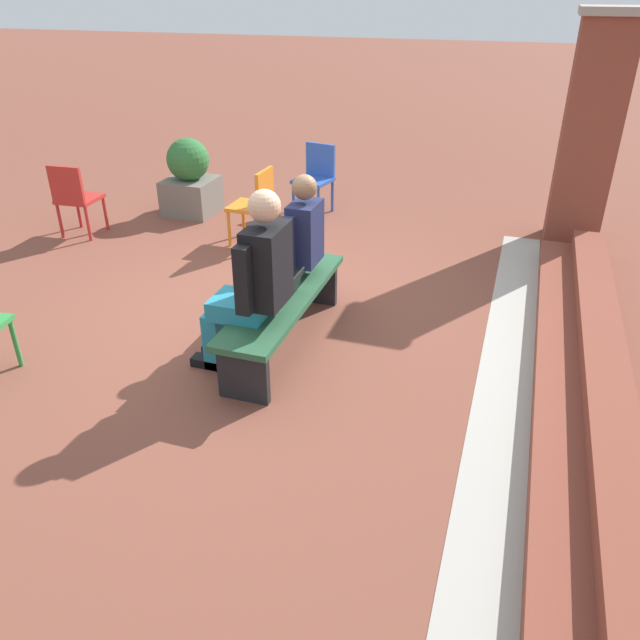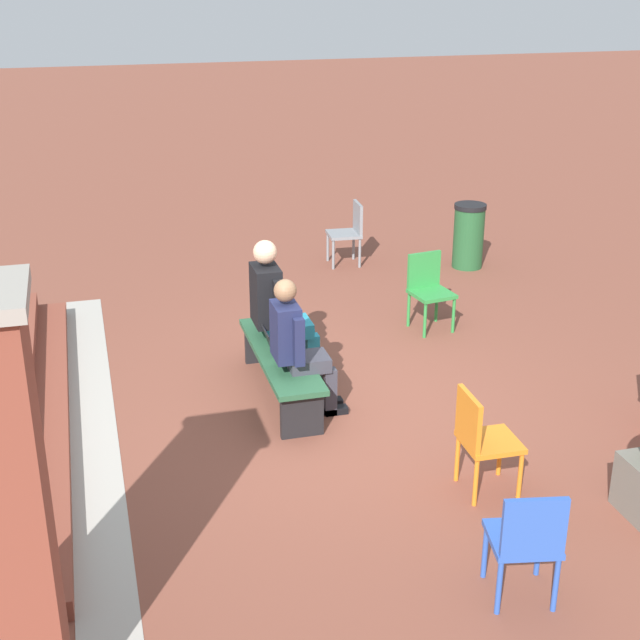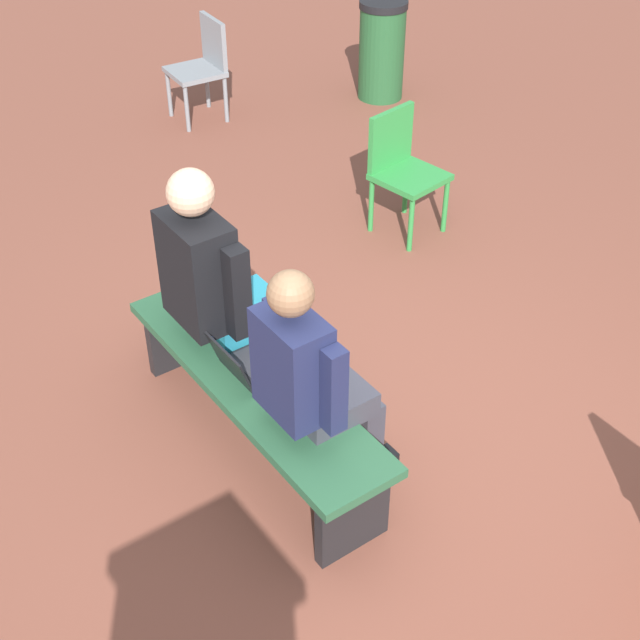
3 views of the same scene
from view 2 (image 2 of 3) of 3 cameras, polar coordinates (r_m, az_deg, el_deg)
name	(u,v)px [view 2 (image 2 of 3)]	position (r m, az deg, el deg)	size (l,w,h in m)	color
ground_plane	(331,409)	(8.20, 0.73, -5.69)	(60.00, 60.00, 0.00)	brown
concrete_strip	(93,418)	(8.28, -14.35, -6.10)	(6.16, 0.40, 0.01)	#A8A399
brick_steps	(27,414)	(8.26, -18.25, -5.72)	(5.36, 0.60, 0.30)	brown
bench	(281,361)	(8.29, -2.54, -2.65)	(1.80, 0.44, 0.45)	#285638
person_student	(297,343)	(7.81, -1.45, -1.49)	(0.51, 0.65, 1.30)	#383842
person_adult	(278,306)	(8.51, -2.72, 0.88)	(0.58, 0.74, 1.41)	teal
laptop	(278,345)	(8.27, -2.71, -1.61)	(0.32, 0.29, 0.21)	black
plastic_chair_near_bench_left	(527,538)	(5.84, 13.09, -13.45)	(0.49, 0.49, 0.84)	#2D56B7
plastic_chair_mid_courtyard	(350,229)	(11.94, 1.90, 5.82)	(0.45, 0.45, 0.84)	gray
plastic_chair_by_pillar	(481,436)	(6.88, 10.28, -7.32)	(0.43, 0.43, 0.84)	orange
plastic_chair_far_right	(428,286)	(9.88, 6.95, 2.15)	(0.48, 0.48, 0.84)	#2D893D
litter_bin	(469,236)	(11.99, 9.49, 5.35)	(0.42, 0.42, 0.86)	#23562D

